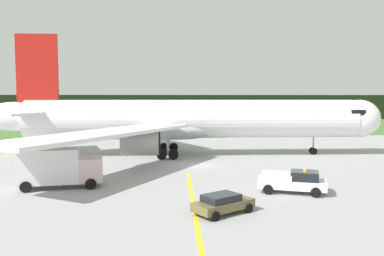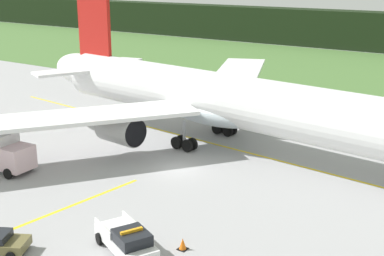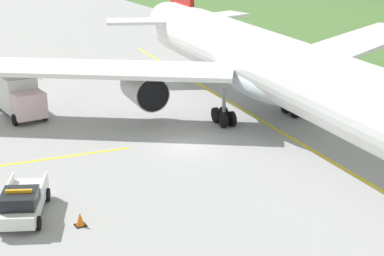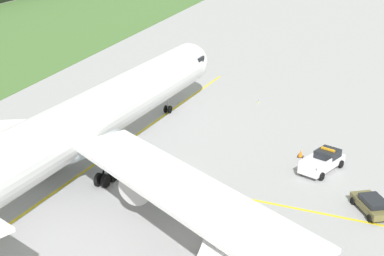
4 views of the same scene
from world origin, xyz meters
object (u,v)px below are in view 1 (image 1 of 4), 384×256
(airliner, at_px, (185,120))
(catering_truck, at_px, (59,167))
(ops_pickup_truck, at_px, (295,182))
(staff_car, at_px, (223,203))
(apron_cone, at_px, (310,181))

(airliner, distance_m, catering_truck, 20.84)
(ops_pickup_truck, relative_size, catering_truck, 0.82)
(airliner, relative_size, staff_car, 11.50)
(ops_pickup_truck, relative_size, staff_car, 1.25)
(catering_truck, bearing_deg, airliner, 51.94)
(airliner, xyz_separation_m, ops_pickup_truck, (6.03, -20.91, -3.69))
(staff_car, bearing_deg, catering_truck, 142.63)
(catering_truck, bearing_deg, staff_car, -37.37)
(staff_car, xyz_separation_m, apron_cone, (9.30, 6.78, -0.34))
(airliner, relative_size, ops_pickup_truck, 9.20)
(airliner, height_order, apron_cone, airliner)
(airliner, xyz_separation_m, catering_truck, (-12.73, -16.25, -2.84))
(staff_car, bearing_deg, apron_cone, 36.09)
(airliner, relative_size, apron_cone, 69.09)
(ops_pickup_truck, distance_m, staff_car, 8.17)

